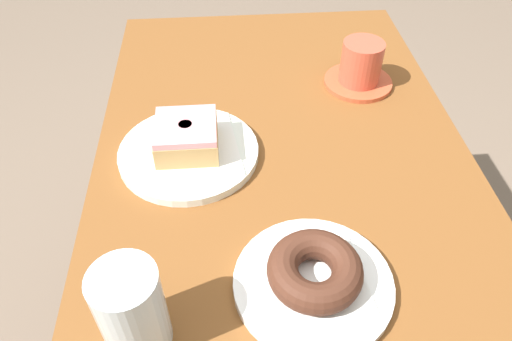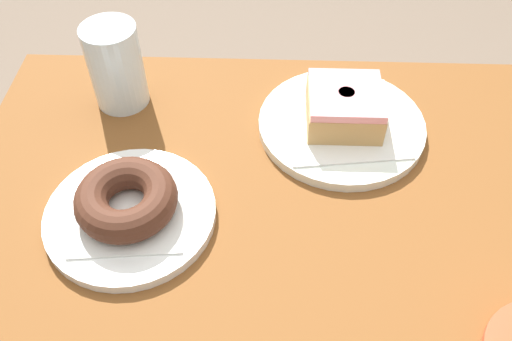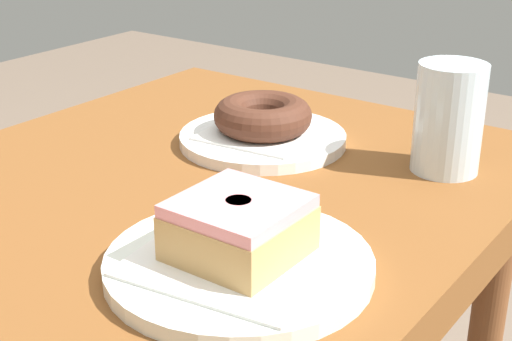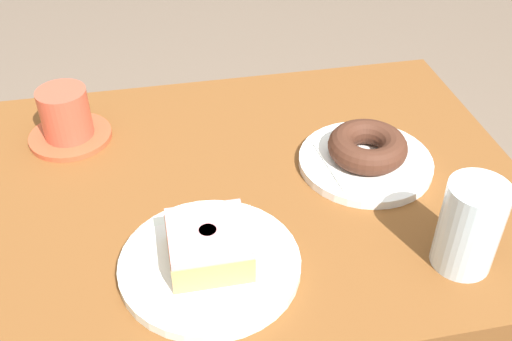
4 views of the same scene
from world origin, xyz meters
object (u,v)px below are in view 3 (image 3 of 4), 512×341
Objects in this scene: plate_glazed_square at (237,266)px; plate_chocolate_ring at (263,139)px; donut_chocolate_ring at (263,116)px; donut_glazed_square at (236,229)px; water_glass at (449,118)px.

plate_chocolate_ring is at bearing -148.59° from plate_glazed_square.
donut_chocolate_ring is 1.22× the size of donut_glazed_square.
donut_chocolate_ring is at bearing -148.59° from plate_glazed_square.
plate_chocolate_ring is 1.66× the size of water_glass.
plate_chocolate_ring is 1.70× the size of donut_chocolate_ring.
donut_chocolate_ring is at bearing -90.00° from plate_chocolate_ring.
water_glass is at bearing 170.92° from donut_glazed_square.
donut_glazed_square reaches higher than plate_glazed_square.
water_glass is (-0.31, 0.05, 0.05)m from plate_glazed_square.
plate_glazed_square is (0.26, 0.16, -0.03)m from donut_chocolate_ring.
plate_glazed_square is at bearing 31.41° from donut_chocolate_ring.
water_glass is (-0.05, 0.21, 0.05)m from plate_chocolate_ring.
water_glass reaches higher than plate_chocolate_ring.
donut_glazed_square is at bearing -9.08° from water_glass.
donut_glazed_square is (0.26, 0.16, 0.01)m from donut_chocolate_ring.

